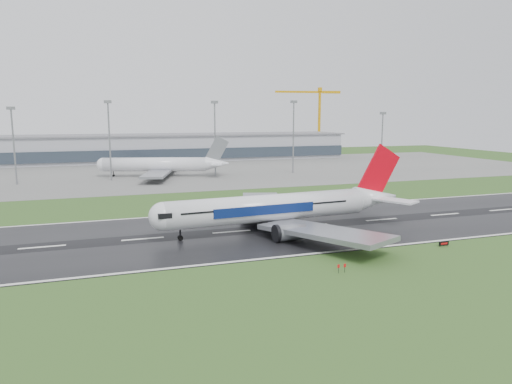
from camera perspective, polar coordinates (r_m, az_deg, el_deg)
name	(u,v)px	position (r m, az deg, el deg)	size (l,w,h in m)	color
ground	(232,232)	(107.90, -3.00, -4.91)	(520.00, 520.00, 0.00)	#2C4F1D
runway	(232,232)	(107.89, -3.00, -4.89)	(400.00, 45.00, 0.10)	black
apron	(161,172)	(229.06, -11.48, 2.44)	(400.00, 130.00, 0.08)	slate
terminal	(148,148)	(287.80, -13.05, 5.23)	(240.00, 36.00, 15.00)	#92949D
main_airliner	(286,190)	(108.01, 3.65, 0.19)	(63.03, 60.02, 18.61)	white
parked_airliner	(160,157)	(209.80, -11.60, 4.21)	(58.84, 54.78, 17.25)	white
tower_crane	(319,121)	(335.52, 7.74, 8.58)	(46.89, 2.56, 46.13)	orange
runway_sign	(444,244)	(103.60, 21.97, -5.89)	(2.30, 0.26, 1.04)	black
floodmast_1	(14,148)	(203.54, -27.47, 4.83)	(0.64, 0.64, 28.85)	gray
floodmast_2	(110,142)	(201.13, -17.45, 5.80)	(0.64, 0.64, 31.59)	gray
floodmast_3	(215,140)	(206.89, -5.03, 6.31)	(0.64, 0.64, 31.87)	gray
floodmast_4	(293,139)	(218.71, 4.59, 6.54)	(0.64, 0.64, 32.40)	gray
floodmast_5	(382,142)	(241.69, 15.12, 5.90)	(0.64, 0.64, 27.32)	gray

